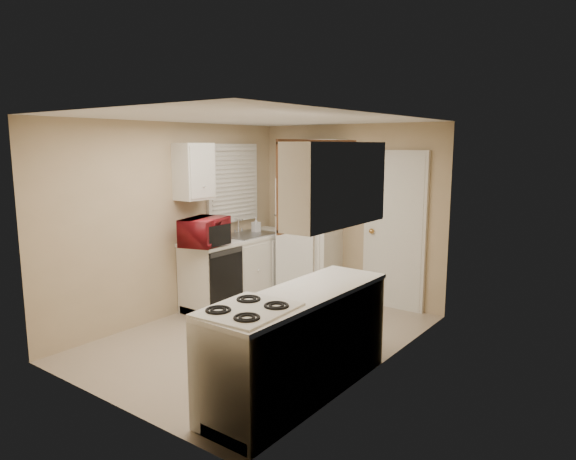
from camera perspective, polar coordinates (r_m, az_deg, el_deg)
The scene contains 19 objects.
floor at distance 5.87m, azimuth -2.98°, elevation -11.79°, with size 3.80×3.80×0.00m, color beige.
ceiling at distance 5.48m, azimuth -3.20°, elevation 12.30°, with size 3.80×3.80×0.00m, color white.
wall_left at distance 6.53m, azimuth -12.57°, elevation 1.06°, with size 3.80×3.80×0.00m, color tan.
wall_right at distance 4.79m, azimuth 9.89°, elevation -1.84°, with size 3.80×3.80×0.00m, color tan.
wall_back at distance 7.10m, azimuth 6.78°, elevation 1.89°, with size 2.80×2.80×0.00m, color tan.
wall_front at distance 4.30m, azimuth -19.56°, elevation -3.56°, with size 2.80×2.80×0.00m, color tan.
left_counter at distance 7.08m, azimuth -5.22°, elevation -4.29°, with size 0.60×1.80×0.90m, color silver.
dishwasher at distance 6.45m, azimuth -6.87°, elevation -5.32°, with size 0.03×0.58×0.72m, color black.
sink at distance 7.10m, azimuth -4.46°, elevation -0.85°, with size 0.54×0.74×0.16m, color gray.
microwave at distance 6.39m, azimuth -9.23°, elevation -0.38°, with size 0.34×0.62×0.41m, color maroon.
soap_bottle at distance 7.28m, azimuth -3.57°, elevation 0.54°, with size 0.10×0.10×0.21m, color white.
window_blinds at distance 7.18m, azimuth -6.11°, elevation 5.19°, with size 0.10×0.98×1.08m, color silver.
upper_cabinet_left at distance 6.50m, azimuth -10.42°, elevation 6.42°, with size 0.30×0.45×0.70m, color silver.
refrigerator at distance 7.12m, azimuth 2.68°, elevation -0.81°, with size 0.71×0.69×1.72m, color white.
cabinet_over_fridge at distance 7.12m, azimuth 3.48°, elevation 8.42°, with size 0.70×0.30×0.40m, color silver.
interior_door at distance 6.77m, azimuth 11.71°, elevation -0.15°, with size 0.86×0.06×2.08m, color white.
right_counter at distance 4.49m, azimuth 1.35°, elevation -12.46°, with size 0.60×2.00×0.90m, color silver.
stove at distance 4.07m, azimuth -4.41°, elevation -15.12°, with size 0.58×0.71×0.87m, color white.
upper_cabinet_right at distance 4.35m, azimuth 5.34°, elevation 5.10°, with size 0.30×1.20×0.70m, color silver.
Camera 1 is at (3.51, -4.20, 2.13)m, focal length 32.00 mm.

